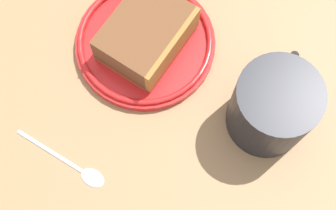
{
  "coord_description": "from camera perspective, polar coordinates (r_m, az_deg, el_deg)",
  "views": [
    {
      "loc": [
        19.9,
        11.59,
        56.27
      ],
      "look_at": [
        2.88,
        8.17,
        3.0
      ],
      "focal_mm": 51.93,
      "sensor_mm": 36.0,
      "label": 1
    }
  ],
  "objects": [
    {
      "name": "teaspoon",
      "position": [
        0.58,
        -10.53,
        -7.35
      ],
      "size": [
        5.36,
        11.94,
        0.8
      ],
      "color": "silver",
      "rests_on": "ground_plane"
    },
    {
      "name": "tea_mug",
      "position": [
        0.55,
        12.21,
        -0.17
      ],
      "size": [
        11.91,
        9.36,
        9.62
      ],
      "color": "black",
      "rests_on": "ground_plane"
    },
    {
      "name": "cake_slice",
      "position": [
        0.59,
        -2.58,
        8.28
      ],
      "size": [
        13.13,
        11.75,
        4.73
      ],
      "color": "#9E662D",
      "rests_on": "small_plate"
    },
    {
      "name": "small_plate",
      "position": [
        0.61,
        -2.67,
        7.3
      ],
      "size": [
        17.54,
        17.54,
        1.86
      ],
      "color": "red",
      "rests_on": "ground_plane"
    },
    {
      "name": "ground_plane",
      "position": [
        0.62,
        -6.85,
        2.5
      ],
      "size": [
        126.33,
        126.33,
        3.61
      ],
      "primitive_type": "cube",
      "color": "#936D47"
    }
  ]
}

